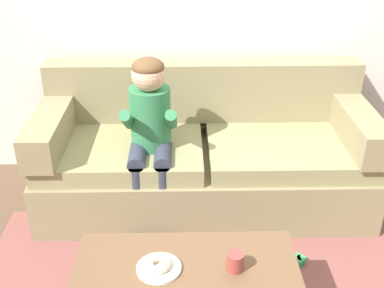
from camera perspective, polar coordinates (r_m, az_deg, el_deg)
The scene contains 8 objects.
ground at distance 2.86m, azimuth 3.00°, elevation -15.90°, with size 10.00×10.00×0.00m, color brown.
couch at distance 3.34m, azimuth 1.47°, elevation -1.53°, with size 2.22×0.90×0.93m.
coffee_table at distance 2.33m, azimuth -0.68°, elevation -15.41°, with size 1.06×0.53×0.42m.
person_child at distance 3.01m, azimuth -5.04°, elevation 2.01°, with size 0.34×0.58×1.10m.
plate at distance 2.30m, azimuth -3.97°, elevation -14.57°, with size 0.21×0.21×0.01m, color white.
donut at distance 2.28m, azimuth -3.99°, elevation -14.11°, with size 0.12×0.12×0.04m, color beige.
mug at distance 2.28m, azimuth 5.20°, elevation -13.80°, with size 0.08×0.08×0.09m, color #993D38.
toy_controller at distance 2.99m, azimuth 11.28°, elevation -13.53°, with size 0.23×0.09×0.05m.
Camera 1 is at (-0.19, -2.06, 1.98)m, focal length 44.67 mm.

